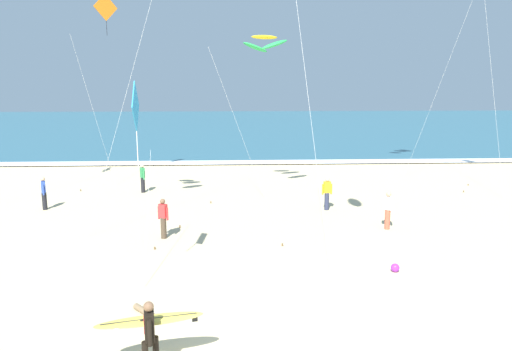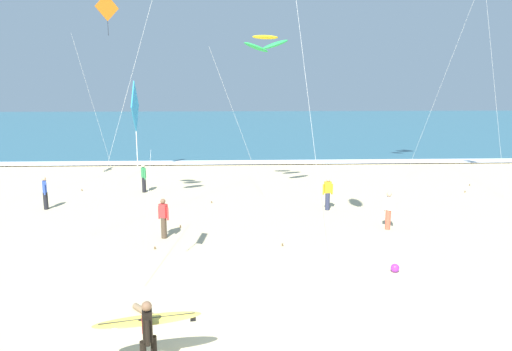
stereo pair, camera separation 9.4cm
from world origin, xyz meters
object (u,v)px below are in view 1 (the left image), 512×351
object	(u,v)px
bystander_red_top	(163,218)
bystander_green_top	(143,178)
kite_arc_golden_far	(264,43)
beach_ball	(395,268)
bystander_white_top	(388,210)
bystander_blue_top	(44,193)
bystander_yellow_top	(327,193)
driftwood_log	(148,313)
kite_diamond_amber_distant	(105,12)
kite_diamond_cobalt_near	(136,111)
surfer_lead	(150,328)

from	to	relation	value
bystander_red_top	bystander_green_top	world-z (taller)	same
kite_arc_golden_far	beach_ball	xyz separation A→B (m)	(3.61, -10.38, -7.74)
kite_arc_golden_far	beach_ball	bearing A→B (deg)	-70.84
bystander_white_top	bystander_green_top	world-z (taller)	same
bystander_white_top	bystander_blue_top	bearing A→B (deg)	165.99
bystander_yellow_top	bystander_red_top	bearing A→B (deg)	-151.20
bystander_yellow_top	driftwood_log	xyz separation A→B (m)	(-6.71, -10.45, -0.73)
kite_diamond_amber_distant	beach_ball	distance (m)	20.77
kite_diamond_cobalt_near	bystander_white_top	world-z (taller)	kite_diamond_cobalt_near
kite_diamond_cobalt_near	driftwood_log	size ratio (longest dim) A/B	5.20
bystander_white_top	bystander_red_top	bearing A→B (deg)	-175.11
surfer_lead	kite_diamond_amber_distant	world-z (taller)	kite_diamond_amber_distant
kite_arc_golden_far	bystander_green_top	world-z (taller)	kite_arc_golden_far
surfer_lead	kite_diamond_cobalt_near	world-z (taller)	kite_diamond_cobalt_near
bystander_red_top	bystander_green_top	size ratio (longest dim) A/B	1.00
bystander_yellow_top	bystander_white_top	world-z (taller)	same
kite_arc_golden_far	bystander_green_top	bearing A→B (deg)	167.03
bystander_blue_top	beach_ball	xyz separation A→B (m)	(14.22, -8.43, -0.67)
kite_diamond_amber_distant	bystander_blue_top	distance (m)	10.62
bystander_yellow_top	bystander_green_top	world-z (taller)	same
kite_diamond_cobalt_near	bystander_blue_top	bearing A→B (deg)	124.36
kite_diamond_amber_distant	kite_diamond_cobalt_near	bearing A→B (deg)	-73.70
surfer_lead	bystander_green_top	size ratio (longest dim) A/B	1.47
bystander_yellow_top	bystander_green_top	xyz separation A→B (m)	(-9.41, 4.14, 0.00)
kite_diamond_cobalt_near	bystander_yellow_top	size ratio (longest dim) A/B	3.82
bystander_blue_top	bystander_green_top	world-z (taller)	same
kite_diamond_amber_distant	bystander_white_top	world-z (taller)	kite_diamond_amber_distant
kite_diamond_cobalt_near	bystander_white_top	size ratio (longest dim) A/B	3.82
kite_diamond_amber_distant	bystander_blue_top	bearing A→B (deg)	-110.73
bystander_yellow_top	bystander_blue_top	xyz separation A→B (m)	(-13.45, 0.68, 0.00)
beach_ball	kite_arc_golden_far	bearing A→B (deg)	109.16
bystander_white_top	bystander_green_top	distance (m)	13.49
bystander_red_top	beach_ball	size ratio (longest dim) A/B	5.68
surfer_lead	beach_ball	world-z (taller)	surfer_lead
bystander_white_top	driftwood_log	size ratio (longest dim) A/B	1.36
kite_diamond_cobalt_near	kite_arc_golden_far	distance (m)	12.27
kite_arc_golden_far	beach_ball	distance (m)	13.44
kite_arc_golden_far	bystander_yellow_top	bearing A→B (deg)	-42.79
kite_arc_golden_far	kite_diamond_cobalt_near	bearing A→B (deg)	-111.04
kite_arc_golden_far	beach_ball	world-z (taller)	kite_arc_golden_far
bystander_yellow_top	bystander_white_top	distance (m)	3.71
surfer_lead	kite_arc_golden_far	size ratio (longest dim) A/B	0.28
driftwood_log	bystander_blue_top	bearing A→B (deg)	121.21
driftwood_log	kite_diamond_amber_distant	bearing A→B (deg)	105.90
kite_diamond_amber_distant	bystander_red_top	bearing A→B (deg)	-67.04
bystander_blue_top	bystander_green_top	xyz separation A→B (m)	(4.04, 3.46, 0.00)
surfer_lead	kite_diamond_amber_distant	bearing A→B (deg)	105.28
kite_diamond_amber_distant	bystander_red_top	world-z (taller)	kite_diamond_amber_distant
bystander_blue_top	bystander_white_top	bearing A→B (deg)	-14.01
bystander_white_top	driftwood_log	distance (m)	11.33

